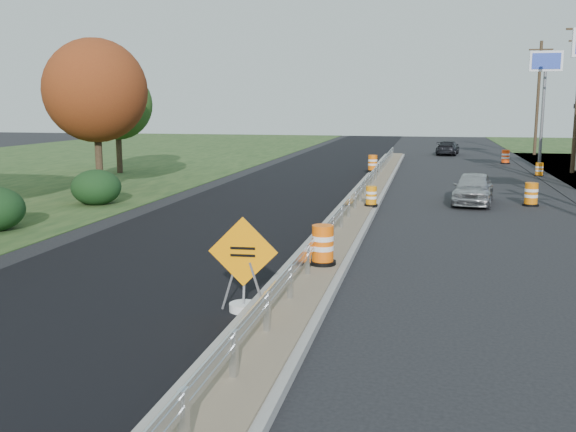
% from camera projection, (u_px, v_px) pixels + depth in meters
% --- Properties ---
extents(ground, '(140.00, 140.00, 0.00)m').
position_uv_depth(ground, '(332.00, 247.00, 19.18)').
color(ground, black).
rests_on(ground, ground).
extents(milled_overlay, '(7.20, 120.00, 0.01)m').
position_uv_depth(milled_overlay, '(270.00, 196.00, 29.73)').
color(milled_overlay, black).
rests_on(milled_overlay, ground).
extents(median, '(1.60, 55.00, 0.23)m').
position_uv_depth(median, '(360.00, 204.00, 26.86)').
color(median, gray).
rests_on(median, ground).
extents(guardrail, '(0.10, 46.15, 0.72)m').
position_uv_depth(guardrail, '(363.00, 186.00, 27.72)').
color(guardrail, silver).
rests_on(guardrail, median).
extents(pylon_sign_north, '(2.20, 0.30, 7.90)m').
position_uv_depth(pylon_sign_north, '(545.00, 72.00, 44.74)').
color(pylon_sign_north, slate).
rests_on(pylon_sign_north, ground).
extents(utility_pole_north, '(1.90, 0.26, 9.40)m').
position_uv_depth(utility_pole_north, '(538.00, 96.00, 53.46)').
color(utility_pole_north, '#473523').
rests_on(utility_pole_north, ground).
extents(hedge_north, '(2.09, 2.09, 1.52)m').
position_uv_depth(hedge_north, '(96.00, 187.00, 27.14)').
color(hedge_north, black).
rests_on(hedge_north, ground).
extents(tree_near_red, '(4.95, 4.95, 7.35)m').
position_uv_depth(tree_near_red, '(96.00, 91.00, 30.71)').
color(tree_near_red, '#473523').
rests_on(tree_near_red, ground).
extents(tree_near_back, '(4.29, 4.29, 6.37)m').
position_uv_depth(tree_near_back, '(117.00, 105.00, 39.15)').
color(tree_near_back, '#473523').
rests_on(tree_near_back, ground).
extents(caution_sign, '(1.43, 0.60, 1.98)m').
position_uv_depth(caution_sign, '(243.00, 288.00, 13.12)').
color(caution_sign, white).
rests_on(caution_sign, ground).
extents(barrel_median_near, '(0.68, 0.68, 1.00)m').
position_uv_depth(barrel_median_near, '(323.00, 246.00, 16.09)').
color(barrel_median_near, black).
rests_on(barrel_median_near, median).
extents(barrel_median_mid, '(0.54, 0.54, 0.79)m').
position_uv_depth(barrel_median_mid, '(371.00, 196.00, 25.47)').
color(barrel_median_mid, black).
rests_on(barrel_median_mid, median).
extents(barrel_median_far, '(0.67, 0.67, 0.98)m').
position_uv_depth(barrel_median_far, '(373.00, 164.00, 38.67)').
color(barrel_median_far, black).
rests_on(barrel_median_far, median).
extents(barrel_shoulder_near, '(0.67, 0.67, 0.98)m').
position_uv_depth(barrel_shoulder_near, '(531.00, 195.00, 26.94)').
color(barrel_shoulder_near, black).
rests_on(barrel_shoulder_near, ground).
extents(barrel_shoulder_mid, '(0.55, 0.55, 0.80)m').
position_uv_depth(barrel_shoulder_mid, '(539.00, 170.00, 38.12)').
color(barrel_shoulder_mid, black).
rests_on(barrel_shoulder_mid, ground).
extents(barrel_shoulder_far, '(0.68, 0.68, 0.99)m').
position_uv_depth(barrel_shoulder_far, '(505.00, 157.00, 46.24)').
color(barrel_shoulder_far, black).
rests_on(barrel_shoulder_far, ground).
extents(car_silver, '(2.09, 4.17, 1.36)m').
position_uv_depth(car_silver, '(473.00, 188.00, 27.43)').
color(car_silver, '#A4A5A9').
rests_on(car_silver, ground).
extents(car_dark_far, '(2.19, 4.37, 1.22)m').
position_uv_depth(car_dark_far, '(448.00, 148.00, 54.50)').
color(car_dark_far, black).
rests_on(car_dark_far, ground).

